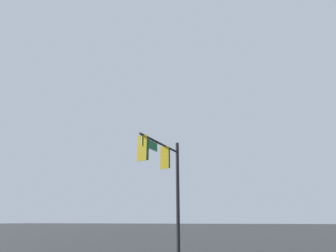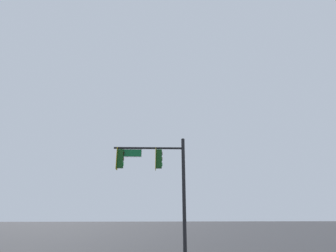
# 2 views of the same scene
# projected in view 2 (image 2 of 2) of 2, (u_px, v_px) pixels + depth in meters

# --- Properties ---
(signal_pole_near) EXTENTS (4.24, 1.09, 6.37)m
(signal_pole_near) POSITION_uv_depth(u_px,v_px,m) (157.00, 170.00, 15.48)
(signal_pole_near) COLOR black
(signal_pole_near) RESTS_ON ground_plane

